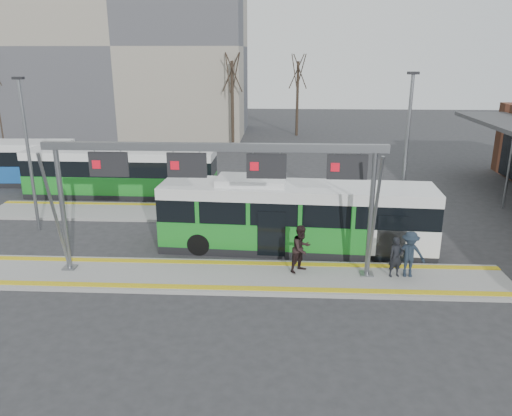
% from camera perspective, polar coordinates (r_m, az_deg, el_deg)
% --- Properties ---
extents(ground, '(120.00, 120.00, 0.00)m').
position_cam_1_polar(ground, '(20.01, -3.25, -8.01)').
color(ground, '#2D2D30').
rests_on(ground, ground).
extents(platform_main, '(22.00, 3.00, 0.15)m').
position_cam_1_polar(platform_main, '(19.97, -3.25, -7.81)').
color(platform_main, gray).
rests_on(platform_main, ground).
extents(platform_second, '(20.00, 3.00, 0.15)m').
position_cam_1_polar(platform_second, '(27.97, -9.70, -0.49)').
color(platform_second, gray).
rests_on(platform_second, ground).
extents(tactile_main, '(22.00, 2.65, 0.02)m').
position_cam_1_polar(tactile_main, '(19.94, -3.26, -7.59)').
color(tactile_main, gold).
rests_on(tactile_main, platform_main).
extents(tactile_second, '(20.00, 0.35, 0.02)m').
position_cam_1_polar(tactile_second, '(29.01, -9.23, 0.38)').
color(tactile_second, gold).
rests_on(tactile_second, platform_second).
extents(gantry, '(13.00, 1.68, 5.20)m').
position_cam_1_polar(gantry, '(18.85, -4.45, 4.24)').
color(gantry, slate).
rests_on(gantry, platform_main).
extents(apartment_block, '(24.50, 12.50, 18.40)m').
position_cam_1_polar(apartment_block, '(56.27, -14.34, 17.68)').
color(apartment_block, gray).
rests_on(apartment_block, ground).
extents(hero_bus, '(12.15, 3.24, 3.31)m').
position_cam_1_polar(hero_bus, '(22.32, 4.50, -1.06)').
color(hero_bus, black).
rests_on(hero_bus, ground).
extents(bg_bus_green, '(11.53, 2.59, 2.88)m').
position_cam_1_polar(bg_bus_green, '(31.72, -15.15, 3.84)').
color(bg_bus_green, black).
rests_on(bg_bus_green, ground).
extents(passenger_a, '(0.67, 0.53, 1.61)m').
position_cam_1_polar(passenger_a, '(20.22, 15.69, -5.43)').
color(passenger_a, black).
rests_on(passenger_a, platform_main).
extents(passenger_b, '(1.18, 1.18, 1.93)m').
position_cam_1_polar(passenger_b, '(19.93, 5.21, -4.65)').
color(passenger_b, black).
rests_on(passenger_b, platform_main).
extents(passenger_c, '(1.25, 0.78, 1.85)m').
position_cam_1_polar(passenger_c, '(20.32, 17.13, -5.07)').
color(passenger_c, '#1C2733').
rests_on(passenger_c, platform_main).
extents(tree_left, '(1.40, 1.40, 8.75)m').
position_cam_1_polar(tree_left, '(47.31, -2.75, 15.16)').
color(tree_left, '#382B21').
rests_on(tree_left, ground).
extents(tree_mid, '(1.40, 1.40, 8.58)m').
position_cam_1_polar(tree_mid, '(52.94, 4.83, 15.24)').
color(tree_mid, '#382B21').
rests_on(tree_mid, ground).
extents(lamp_west, '(0.50, 0.25, 7.47)m').
position_cam_1_polar(lamp_west, '(26.39, -24.57, 5.84)').
color(lamp_west, slate).
rests_on(lamp_west, ground).
extents(lamp_east, '(0.50, 0.25, 7.73)m').
position_cam_1_polar(lamp_east, '(24.18, 16.77, 6.06)').
color(lamp_east, slate).
rests_on(lamp_east, ground).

